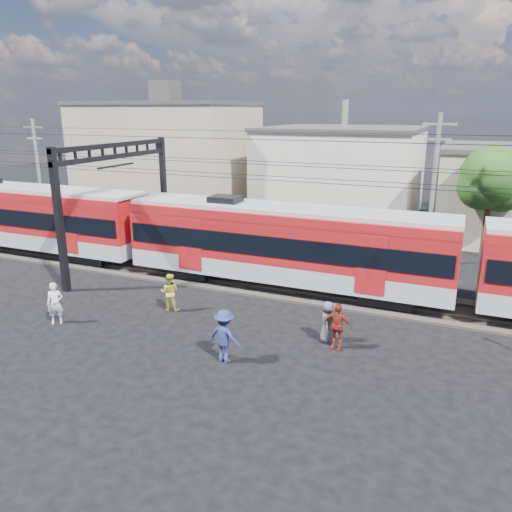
{
  "coord_description": "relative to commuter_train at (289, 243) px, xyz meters",
  "views": [
    {
      "loc": [
        7.76,
        -14.22,
        8.64
      ],
      "look_at": [
        -0.43,
        5.0,
        2.49
      ],
      "focal_mm": 35.0,
      "sensor_mm": 36.0,
      "label": 1
    }
  ],
  "objects": [
    {
      "name": "rail_near",
      "position": [
        -0.03,
        -0.75,
        -2.22
      ],
      "size": [
        70.0,
        0.12,
        0.12
      ],
      "primitive_type": "cube",
      "color": "#59544C",
      "rests_on": "track_bed"
    },
    {
      "name": "pedestrian_b",
      "position": [
        -3.93,
        -4.63,
        -1.54
      ],
      "size": [
        0.99,
        0.87,
        1.72
      ],
      "primitive_type": "imported",
      "rotation": [
        0.0,
        0.0,
        3.45
      ],
      "color": "gold",
      "rests_on": "ground"
    },
    {
      "name": "catenary",
      "position": [
        -8.68,
        -0.0,
        2.73
      ],
      "size": [
        70.0,
        9.3,
        7.52
      ],
      "color": "black",
      "rests_on": "ground"
    },
    {
      "name": "track_bed",
      "position": [
        -0.03,
        0.0,
        -2.34
      ],
      "size": [
        70.0,
        3.4,
        0.12
      ],
      "primitive_type": "cube",
      "color": "#2D2823",
      "rests_on": "ground"
    },
    {
      "name": "commuter_train",
      "position": [
        0.0,
        0.0,
        0.0
      ],
      "size": [
        50.3,
        3.08,
        4.17
      ],
      "color": "black",
      "rests_on": "ground"
    },
    {
      "name": "utility_pole_west",
      "position": [
        -22.03,
        6.0,
        1.88
      ],
      "size": [
        1.8,
        0.24,
        8.0
      ],
      "color": "slate",
      "rests_on": "ground"
    },
    {
      "name": "utility_pole_mid",
      "position": [
        5.97,
        7.0,
        2.13
      ],
      "size": [
        1.8,
        0.24,
        8.5
      ],
      "color": "slate",
      "rests_on": "ground"
    },
    {
      "name": "rail_far",
      "position": [
        -0.03,
        0.75,
        -2.22
      ],
      "size": [
        70.0,
        0.12,
        0.12
      ],
      "primitive_type": "cube",
      "color": "#59544C",
      "rests_on": "track_bed"
    },
    {
      "name": "pedestrian_c",
      "position": [
        0.42,
        -7.9,
        -1.42
      ],
      "size": [
        1.35,
        0.88,
        1.96
      ],
      "primitive_type": "imported",
      "rotation": [
        0.0,
        0.0,
        3.01
      ],
      "color": "navy",
      "rests_on": "ground"
    },
    {
      "name": "pedestrian_e",
      "position": [
        3.34,
        -4.95,
        -1.58
      ],
      "size": [
        0.64,
        0.87,
        1.65
      ],
      "primitive_type": "imported",
      "rotation": [
        0.0,
        0.0,
        1.72
      ],
      "color": "#505055",
      "rests_on": "ground"
    },
    {
      "name": "tree_near",
      "position": [
        9.16,
        10.09,
        2.26
      ],
      "size": [
        3.82,
        3.64,
        6.72
      ],
      "color": "#382619",
      "rests_on": "ground"
    },
    {
      "name": "pedestrian_d",
      "position": [
        3.81,
        -5.35,
        -1.5
      ],
      "size": [
        1.09,
        0.51,
        1.81
      ],
      "primitive_type": "imported",
      "rotation": [
        0.0,
        0.0,
        -0.06
      ],
      "color": "maroon",
      "rests_on": "ground"
    },
    {
      "name": "pedestrian_a",
      "position": [
        -7.57,
        -7.7,
        -1.51
      ],
      "size": [
        0.77,
        0.73,
        1.78
      ],
      "primitive_type": "imported",
      "rotation": [
        0.0,
        0.0,
        0.64
      ],
      "color": "silver",
      "rests_on": "ground"
    },
    {
      "name": "ground",
      "position": [
        -0.03,
        -8.0,
        -2.4
      ],
      "size": [
        120.0,
        120.0,
        0.0
      ],
      "primitive_type": "plane",
      "color": "black",
      "rests_on": "ground"
    },
    {
      "name": "building_midwest",
      "position": [
        -2.03,
        19.0,
        1.25
      ],
      "size": [
        12.24,
        12.24,
        7.3
      ],
      "color": "beige",
      "rests_on": "ground"
    },
    {
      "name": "building_west",
      "position": [
        -17.03,
        16.0,
        2.25
      ],
      "size": [
        14.28,
        10.2,
        9.3
      ],
      "color": "tan",
      "rests_on": "ground"
    }
  ]
}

